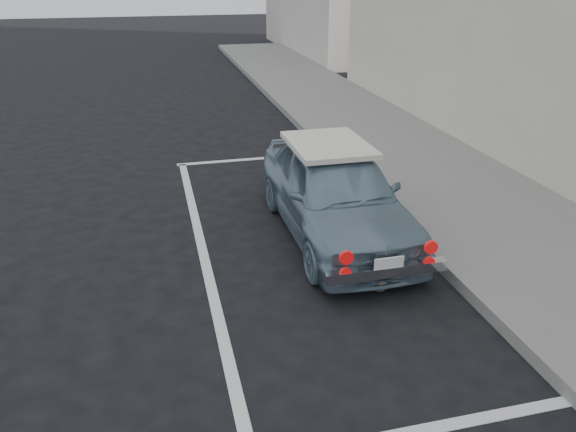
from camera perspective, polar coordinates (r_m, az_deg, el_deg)
ground at (r=5.05m, az=5.86°, el=-17.87°), size 80.00×80.00×0.00m
sidewalk at (r=7.88m, az=23.32°, el=-2.69°), size 2.80×40.00×0.15m
pline_rear at (r=4.89m, az=13.85°, el=-20.31°), size 3.00×0.12×0.01m
pline_front at (r=10.72m, az=-3.17°, el=5.83°), size 3.00×0.12×0.01m
pline_side at (r=7.34m, az=-8.68°, el=-3.45°), size 0.12×7.00×0.01m
retro_coupe at (r=7.48m, az=4.85°, el=2.50°), size 1.45×3.61×1.23m
cat at (r=6.45m, az=9.31°, el=-6.46°), size 0.33×0.47×0.27m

